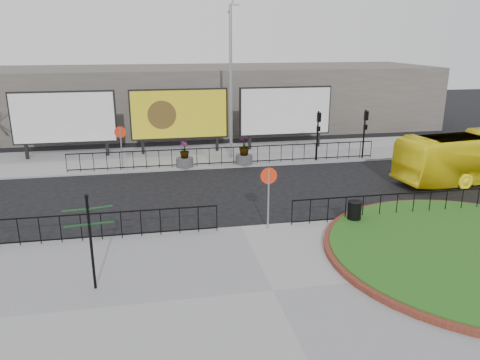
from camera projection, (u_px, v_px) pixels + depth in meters
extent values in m
plane|color=black|center=(241.00, 229.00, 18.58)|extent=(90.00, 90.00, 0.00)
cube|color=gray|center=(273.00, 292.00, 13.87)|extent=(30.00, 10.00, 0.12)
cube|color=gray|center=(205.00, 156.00, 29.84)|extent=(44.00, 6.00, 0.12)
cylinder|color=maroon|center=(476.00, 252.00, 16.11)|extent=(10.40, 10.40, 0.18)
cylinder|color=#184C14|center=(476.00, 252.00, 16.10)|extent=(10.00, 10.00, 0.22)
cylinder|color=gray|center=(121.00, 149.00, 26.13)|extent=(0.07, 0.07, 2.40)
cylinder|color=red|center=(120.00, 132.00, 25.85)|extent=(0.64, 0.03, 0.64)
cylinder|color=white|center=(120.00, 132.00, 25.87)|extent=(0.50, 0.03, 0.50)
cylinder|color=gray|center=(268.00, 199.00, 18.00)|extent=(0.07, 0.07, 2.40)
cylinder|color=red|center=(269.00, 176.00, 17.72)|extent=(0.64, 0.03, 0.64)
cylinder|color=white|center=(269.00, 176.00, 17.74)|extent=(0.50, 0.03, 0.50)
cube|color=black|center=(27.00, 151.00, 28.66)|extent=(0.18, 0.18, 1.00)
cube|color=black|center=(107.00, 148.00, 29.52)|extent=(0.18, 0.18, 1.00)
cube|color=black|center=(64.00, 117.00, 28.50)|extent=(6.20, 0.25, 3.20)
cube|color=silver|center=(64.00, 118.00, 28.35)|extent=(6.00, 0.06, 3.00)
cube|color=black|center=(143.00, 146.00, 29.91)|extent=(0.18, 0.18, 1.00)
cube|color=black|center=(217.00, 143.00, 30.77)|extent=(0.18, 0.18, 1.00)
cube|color=black|center=(179.00, 114.00, 29.76)|extent=(6.20, 0.25, 3.20)
cube|color=gold|center=(179.00, 114.00, 29.61)|extent=(6.00, 0.06, 3.00)
cube|color=black|center=(250.00, 142.00, 31.17)|extent=(0.18, 0.18, 1.00)
cube|color=black|center=(318.00, 139.00, 32.03)|extent=(0.18, 0.18, 1.00)
cube|color=black|center=(285.00, 111.00, 31.01)|extent=(6.20, 0.25, 3.20)
cube|color=silver|center=(286.00, 111.00, 30.86)|extent=(6.00, 0.06, 3.00)
cylinder|color=gray|center=(231.00, 84.00, 27.83)|extent=(0.18, 0.18, 9.00)
cylinder|color=gray|center=(230.00, 7.00, 26.56)|extent=(0.43, 0.10, 0.77)
cube|color=gray|center=(236.00, 5.00, 26.59)|extent=(0.35, 0.15, 0.12)
cylinder|color=black|center=(317.00, 136.00, 28.10)|extent=(0.10, 0.10, 3.00)
cube|color=black|center=(319.00, 117.00, 27.65)|extent=(0.22, 0.18, 0.55)
cube|color=black|center=(318.00, 129.00, 27.86)|extent=(0.20, 0.16, 0.30)
cylinder|color=black|center=(364.00, 134.00, 28.64)|extent=(0.10, 0.10, 3.00)
cube|color=black|center=(366.00, 116.00, 28.19)|extent=(0.22, 0.18, 0.55)
cube|color=black|center=(365.00, 127.00, 28.40)|extent=(0.20, 0.16, 0.30)
cube|color=#5E5852|center=(190.00, 98.00, 38.52)|extent=(40.00, 10.00, 5.00)
cylinder|color=black|center=(91.00, 244.00, 13.56)|extent=(0.08, 0.08, 2.86)
sphere|color=black|center=(86.00, 196.00, 13.13)|extent=(0.13, 0.13, 0.13)
cube|color=black|center=(74.00, 210.00, 13.16)|extent=(0.68, 0.17, 0.03)
cube|color=black|center=(101.00, 207.00, 13.38)|extent=(0.68, 0.27, 0.03)
cube|color=black|center=(76.00, 226.00, 13.26)|extent=(0.68, 0.24, 0.03)
cube|color=black|center=(102.00, 223.00, 13.47)|extent=(0.68, 0.17, 0.03)
cylinder|color=black|center=(354.00, 213.00, 18.66)|extent=(0.54, 0.54, 0.89)
cylinder|color=black|center=(355.00, 202.00, 18.52)|extent=(0.58, 0.58, 0.06)
cylinder|color=#4C4C4F|center=(185.00, 162.00, 27.03)|extent=(0.99, 0.99, 0.52)
imported|color=#184C14|center=(184.00, 150.00, 26.82)|extent=(0.75, 0.75, 0.96)
cylinder|color=#4C4C4F|center=(244.00, 159.00, 27.66)|extent=(1.00, 1.00, 0.52)
imported|color=#184C14|center=(244.00, 146.00, 27.43)|extent=(0.76, 0.76, 1.08)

